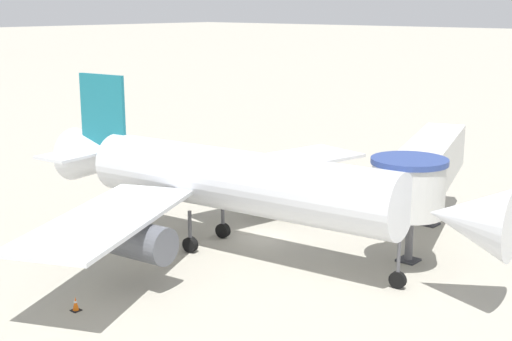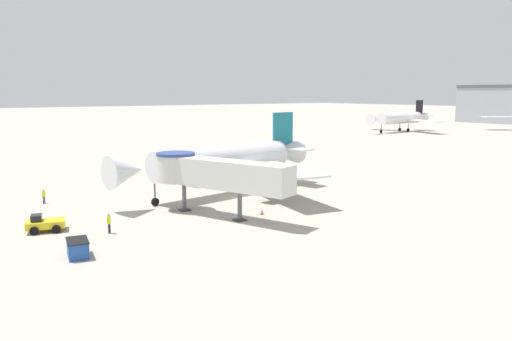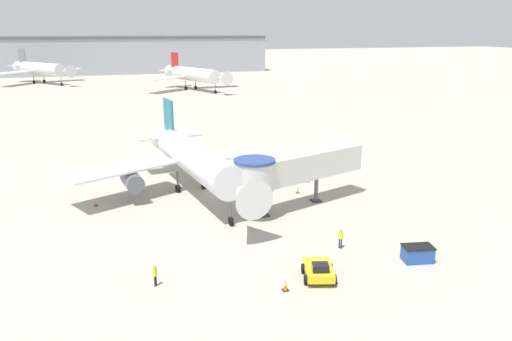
{
  "view_description": "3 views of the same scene",
  "coord_description": "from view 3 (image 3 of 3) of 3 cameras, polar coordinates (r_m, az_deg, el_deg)",
  "views": [
    {
      "loc": [
        -31.65,
        -27.33,
        14.04
      ],
      "look_at": [
        -4.54,
        -3.84,
        5.67
      ],
      "focal_mm": 50.0,
      "sensor_mm": 36.0,
      "label": 1
    },
    {
      "loc": [
        48.55,
        -33.75,
        12.39
      ],
      "look_at": [
        2.1,
        0.72,
        3.35
      ],
      "focal_mm": 35.0,
      "sensor_mm": 36.0,
      "label": 2
    },
    {
      "loc": [
        -13.39,
        -54.11,
        18.38
      ],
      "look_at": [
        1.89,
        -8.46,
        4.69
      ],
      "focal_mm": 35.0,
      "sensor_mm": 36.0,
      "label": 3
    }
  ],
  "objects": [
    {
      "name": "service_container_blue",
      "position": [
        43.44,
        17.98,
        -9.02
      ],
      "size": [
        2.75,
        2.03,
        1.33
      ],
      "rotation": [
        0.0,
        0.0,
        -0.21
      ],
      "color": "#234C9E",
      "rests_on": "ground_plane"
    },
    {
      "name": "main_airplane",
      "position": [
        56.71,
        -7.0,
        1.2
      ],
      "size": [
        29.01,
        28.99,
        9.75
      ],
      "rotation": [
        0.0,
        0.0,
        0.12
      ],
      "color": "silver",
      "rests_on": "ground_plane"
    },
    {
      "name": "terminal_building",
      "position": [
        229.52,
        -16.71,
        12.58
      ],
      "size": [
        136.25,
        25.48,
        15.54
      ],
      "color": "#999EA8",
      "rests_on": "ground_plane"
    },
    {
      "name": "traffic_cone_port_wing",
      "position": [
        56.53,
        -17.84,
        -3.53
      ],
      "size": [
        0.43,
        0.43,
        0.71
      ],
      "color": "black",
      "rests_on": "ground_plane"
    },
    {
      "name": "pushback_tug_yellow",
      "position": [
        38.94,
        7.19,
        -11.24
      ],
      "size": [
        3.05,
        3.75,
        1.57
      ],
      "rotation": [
        0.0,
        0.0,
        -0.3
      ],
      "color": "yellow",
      "rests_on": "ground_plane"
    },
    {
      "name": "background_jet_gray_tail",
      "position": [
        191.24,
        -23.35,
        10.62
      ],
      "size": [
        27.94,
        29.68,
        11.64
      ],
      "rotation": [
        0.0,
        0.0,
        0.6
      ],
      "color": "silver",
      "rests_on": "ground_plane"
    },
    {
      "name": "ground_plane",
      "position": [
        58.69,
        -4.38,
        -2.42
      ],
      "size": [
        800.0,
        800.0,
        0.0
      ],
      "primitive_type": "plane",
      "color": "#A8A393"
    },
    {
      "name": "jet_bridge",
      "position": [
        52.03,
        4.09,
        0.31
      ],
      "size": [
        15.84,
        7.75,
        6.13
      ],
      "rotation": [
        0.0,
        0.0,
        0.32
      ],
      "color": "silver",
      "rests_on": "ground_plane"
    },
    {
      "name": "traffic_cone_apron_front",
      "position": [
        37.31,
        3.39,
        -13.01
      ],
      "size": [
        0.48,
        0.48,
        0.79
      ],
      "color": "black",
      "rests_on": "ground_plane"
    },
    {
      "name": "ground_crew_marshaller",
      "position": [
        38.29,
        -11.46,
        -11.51
      ],
      "size": [
        0.35,
        0.37,
        1.69
      ],
      "rotation": [
        0.0,
        0.0,
        0.91
      ],
      "color": "#1E2338",
      "rests_on": "ground_plane"
    },
    {
      "name": "background_jet_red_tail",
      "position": [
        157.94,
        -7.11,
        10.85
      ],
      "size": [
        31.34,
        30.99,
        11.13
      ],
      "rotation": [
        0.0,
        0.0,
        0.37
      ],
      "color": "white",
      "rests_on": "ground_plane"
    },
    {
      "name": "traffic_cone_starboard_wing",
      "position": [
        58.18,
        4.8,
        -2.29
      ],
      "size": [
        0.38,
        0.38,
        0.63
      ],
      "color": "black",
      "rests_on": "ground_plane"
    },
    {
      "name": "ground_crew_wing_walker",
      "position": [
        44.1,
        9.65,
        -7.5
      ],
      "size": [
        0.39,
        0.39,
        1.82
      ],
      "rotation": [
        0.0,
        0.0,
        2.33
      ],
      "color": "#1E2338",
      "rests_on": "ground_plane"
    }
  ]
}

